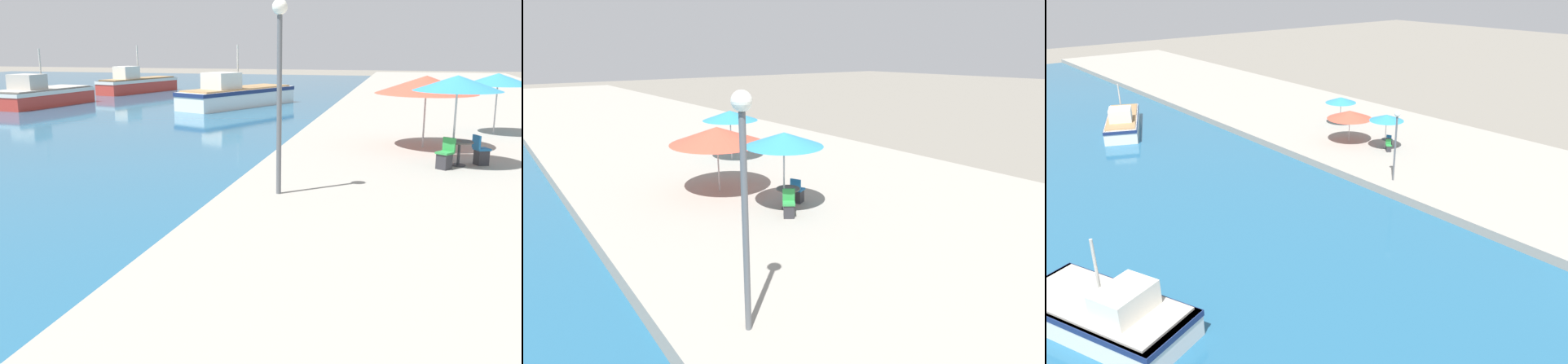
{
  "view_description": "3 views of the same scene",
  "coord_description": "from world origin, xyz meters",
  "views": [
    {
      "loc": [
        4.34,
        2.38,
        4.12
      ],
      "look_at": [
        1.5,
        13.6,
        1.37
      ],
      "focal_mm": 40.0,
      "sensor_mm": 36.0,
      "label": 1
    },
    {
      "loc": [
        -2.08,
        10.07,
        5.7
      ],
      "look_at": [
        5.71,
        20.36,
        1.57
      ],
      "focal_mm": 28.0,
      "sensor_mm": 36.0,
      "label": 2
    },
    {
      "loc": [
        -22.43,
        -3.84,
        12.97
      ],
      "look_at": [
        -4.0,
        18.0,
        1.17
      ],
      "focal_mm": 35.0,
      "sensor_mm": 36.0,
      "label": 3
    }
  ],
  "objects": [
    {
      "name": "cafe_chair_left",
      "position": [
        6.54,
        20.66,
        0.89
      ],
      "size": [
        0.56,
        0.54,
        0.91
      ],
      "rotation": [
        0.0,
        0.0,
        -1.15
      ],
      "color": "#2D2D33",
      "rests_on": "quay_promenade"
    },
    {
      "name": "cafe_umbrella_white",
      "position": [
        4.91,
        23.44,
        2.76
      ],
      "size": [
        3.53,
        3.53,
        2.5
      ],
      "color": "#B7B7B7",
      "rests_on": "quay_promenade"
    },
    {
      "name": "cafe_chair_right",
      "position": [
        5.46,
        19.78,
        0.89
      ],
      "size": [
        0.58,
        0.58,
        0.91
      ],
      "rotation": [
        0.0,
        0.0,
        2.52
      ],
      "color": "#2D2D33",
      "rests_on": "quay_promenade"
    },
    {
      "name": "cafe_umbrella_striped",
      "position": [
        7.76,
        27.42,
        2.77
      ],
      "size": [
        2.67,
        2.67,
        2.43
      ],
      "color": "#B7B7B7",
      "rests_on": "quay_promenade"
    },
    {
      "name": "cafe_umbrella_pink",
      "position": [
        5.71,
        20.36,
        3.02
      ],
      "size": [
        2.58,
        2.58,
        2.68
      ],
      "color": "#B7B7B7",
      "rests_on": "quay_promenade"
    },
    {
      "name": "lamppost",
      "position": [
        1.39,
        15.8,
        3.66
      ],
      "size": [
        0.36,
        0.36,
        4.56
      ],
      "color": "#565B60",
      "rests_on": "quay_promenade"
    },
    {
      "name": "quay_promenade",
      "position": [
        8.0,
        37.0,
        0.28
      ],
      "size": [
        16.0,
        90.0,
        0.57
      ],
      "color": "gray",
      "rests_on": "ground_plane"
    },
    {
      "name": "cafe_table",
      "position": [
        5.89,
        20.37,
        1.1
      ],
      "size": [
        0.8,
        0.8,
        0.74
      ],
      "color": "#333338",
      "rests_on": "quay_promenade"
    }
  ]
}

